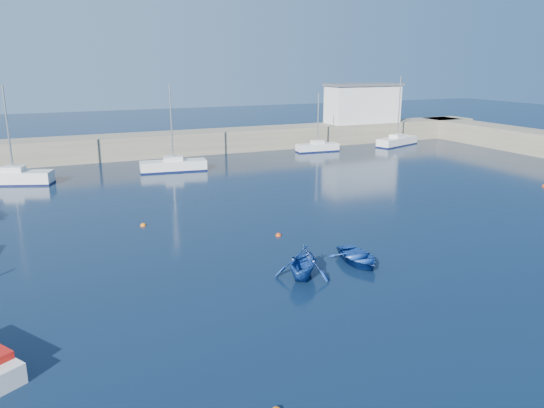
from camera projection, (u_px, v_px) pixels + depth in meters
name	position (u px, v px, depth m)	size (l,w,h in m)	color
ground	(364.00, 333.00, 21.72)	(220.00, 220.00, 0.00)	#0B1B32
back_wall	(144.00, 145.00, 61.95)	(96.00, 4.50, 2.60)	gray
right_arm	(517.00, 139.00, 66.91)	(4.50, 32.00, 2.60)	gray
harbor_office	(363.00, 104.00, 72.76)	(10.00, 4.00, 5.00)	silver
sailboat_5	(14.00, 177.00, 47.96)	(6.88, 4.08, 8.82)	silver
sailboat_6	(173.00, 165.00, 53.76)	(6.78, 2.64, 8.67)	silver
sailboat_7	(317.00, 147.00, 65.51)	(5.42, 1.85, 7.11)	silver
sailboat_8	(397.00, 141.00, 70.25)	(7.12, 4.20, 8.97)	silver
dinghy_center	(358.00, 257.00, 29.15)	(2.47, 3.46, 0.72)	navy
dinghy_left	(303.00, 262.00, 27.07)	(2.83, 3.28, 1.73)	navy
buoy_1	(278.00, 236.00, 33.88)	(0.38, 0.38, 0.38)	#AE330D
buoy_3	(143.00, 226.00, 35.93)	(0.39, 0.39, 0.39)	#D5610B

